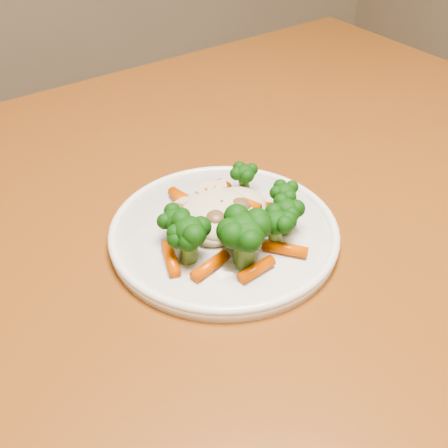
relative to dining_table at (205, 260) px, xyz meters
name	(u,v)px	position (x,y,z in m)	size (l,w,h in m)	color
dining_table	(205,260)	(0.00, 0.00, 0.00)	(1.33, 1.03, 0.75)	brown
plate	(224,234)	(-0.01, -0.08, 0.11)	(0.24, 0.24, 0.01)	white
meal	(229,223)	(-0.01, -0.10, 0.13)	(0.17, 0.17, 0.05)	beige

